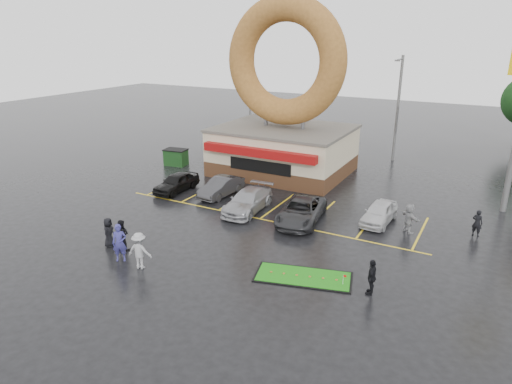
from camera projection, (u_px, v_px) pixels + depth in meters
The scene contains 18 objects.
ground at pixel (231, 240), 25.04m from camera, with size 120.00×120.00×0.00m, color black.
donut_shop at pixel (284, 118), 35.65m from camera, with size 10.20×8.70×13.50m.
streetlight_left at pixel (249, 97), 44.46m from camera, with size 0.40×2.21×9.00m.
streetlight_mid at pixel (398, 106), 38.97m from camera, with size 0.40×2.21×9.00m.
car_black at pixel (176, 182), 32.45m from camera, with size 1.57×3.91×1.33m, color black.
car_dgrey at pixel (221, 187), 31.58m from camera, with size 1.37×3.93×1.30m, color #303032.
car_silver at pixel (248, 201), 28.88m from camera, with size 1.90×4.68×1.36m, color #98999D.
car_grey at pixel (301, 211), 27.25m from camera, with size 2.27×4.93×1.37m, color #2B2B2E.
car_white at pixel (379, 213), 27.11m from camera, with size 1.49×3.71×1.26m, color silver.
person_blue at pixel (120, 243), 22.48m from camera, with size 0.71×0.46×1.93m, color navy.
person_blackjkt at pixel (121, 235), 23.63m from camera, with size 0.82×0.64×1.68m, color black.
person_hoodie at pixel (140, 251), 21.76m from camera, with size 1.19×0.68×1.84m, color #9C9C9F.
person_bystander at pixel (109, 232), 24.05m from camera, with size 0.78×0.51×1.60m, color black.
person_cameraman at pixel (372, 277), 19.64m from camera, with size 0.96×0.40×1.63m, color black.
person_walker_near at pixel (409, 218), 25.75m from camera, with size 1.59×0.51×1.71m, color gray.
person_walker_far at pixel (477, 223), 25.30m from camera, with size 0.56×0.37×1.55m, color black.
dumpster at pixel (176, 158), 38.95m from camera, with size 1.80×1.20×1.30m, color #194219.
putting_green at pixel (303, 277), 21.19m from camera, with size 4.82×3.02×0.56m.
Camera 1 is at (12.11, -19.30, 10.79)m, focal length 32.00 mm.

